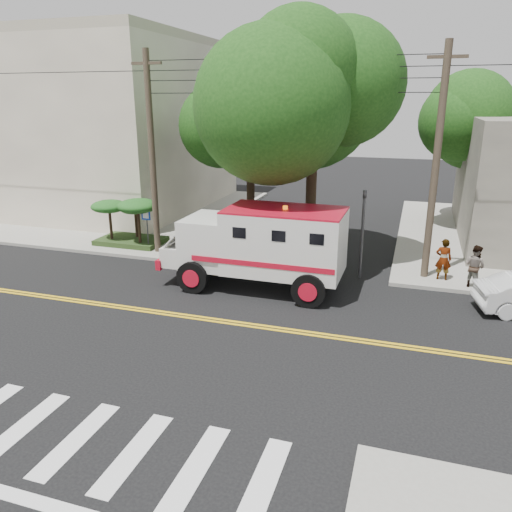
% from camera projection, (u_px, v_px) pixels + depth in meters
% --- Properties ---
extents(ground, '(100.00, 100.00, 0.00)m').
position_uv_depth(ground, '(222.00, 321.00, 16.37)').
color(ground, black).
rests_on(ground, ground).
extents(sidewalk_nw, '(17.00, 17.00, 0.15)m').
position_uv_depth(sidewalk_nw, '(106.00, 209.00, 32.54)').
color(sidewalk_nw, gray).
rests_on(sidewalk_nw, ground).
extents(building_left, '(16.00, 14.00, 10.00)m').
position_uv_depth(building_left, '(86.00, 127.00, 32.95)').
color(building_left, '#B3A693').
rests_on(building_left, sidewalk_nw).
extents(utility_pole_left, '(0.28, 0.28, 9.00)m').
position_uv_depth(utility_pole_left, '(152.00, 157.00, 22.09)').
color(utility_pole_left, '#382D23').
rests_on(utility_pole_left, ground).
extents(utility_pole_right, '(0.28, 0.28, 9.00)m').
position_uv_depth(utility_pole_right, '(436.00, 168.00, 18.80)').
color(utility_pole_right, '#382D23').
rests_on(utility_pole_right, ground).
extents(tree_main, '(6.08, 5.70, 9.85)m').
position_uv_depth(tree_main, '(324.00, 93.00, 19.27)').
color(tree_main, black).
rests_on(tree_main, ground).
extents(tree_left, '(4.48, 4.20, 7.70)m').
position_uv_depth(tree_left, '(255.00, 124.00, 26.12)').
color(tree_left, black).
rests_on(tree_left, ground).
extents(tree_right, '(4.80, 4.50, 8.20)m').
position_uv_depth(tree_right, '(486.00, 116.00, 26.26)').
color(tree_right, black).
rests_on(tree_right, ground).
extents(traffic_signal, '(0.15, 0.18, 3.60)m').
position_uv_depth(traffic_signal, '(363.00, 225.00, 19.67)').
color(traffic_signal, '#3F3F42').
rests_on(traffic_signal, ground).
extents(accessibility_sign, '(0.45, 0.10, 2.02)m').
position_uv_depth(accessibility_sign, '(147.00, 224.00, 23.37)').
color(accessibility_sign, '#3F3F42').
rests_on(accessibility_sign, ground).
extents(palm_planter, '(3.52, 2.63, 2.36)m').
position_uv_depth(palm_planter, '(128.00, 214.00, 24.06)').
color(palm_planter, '#1E3314').
rests_on(palm_planter, sidewalk_nw).
extents(armored_truck, '(6.95, 2.84, 3.16)m').
position_uv_depth(armored_truck, '(261.00, 243.00, 18.74)').
color(armored_truck, silver).
rests_on(armored_truck, ground).
extents(pedestrian_a, '(0.61, 0.40, 1.66)m').
position_uv_depth(pedestrian_a, '(443.00, 259.00, 19.50)').
color(pedestrian_a, gray).
rests_on(pedestrian_a, sidewalk_ne).
extents(pedestrian_b, '(1.01, 1.00, 1.64)m').
position_uv_depth(pedestrian_b, '(475.00, 266.00, 18.72)').
color(pedestrian_b, gray).
rests_on(pedestrian_b, sidewalk_ne).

